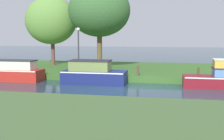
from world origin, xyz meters
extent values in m
plane|color=#203948|center=(0.00, 0.00, 0.00)|extent=(120.00, 120.00, 0.00)
cube|color=#376127|center=(0.00, 7.00, 0.20)|extent=(72.00, 10.00, 0.40)
cube|color=navy|center=(-2.69, 1.20, 0.41)|extent=(4.05, 1.68, 0.82)
cube|color=white|center=(-2.69, 1.20, 0.78)|extent=(3.97, 1.71, 0.07)
cube|color=olive|center=(-2.96, 1.20, 1.13)|extent=(2.51, 1.28, 0.62)
cube|color=#2B2535|center=(-2.96, 1.20, 1.48)|extent=(2.61, 1.34, 0.06)
cube|color=#AE251C|center=(-8.48, 1.20, 0.39)|extent=(4.20, 1.42, 0.79)
cube|color=white|center=(-8.48, 1.20, 0.75)|extent=(4.11, 1.45, 0.07)
cube|color=beige|center=(-8.25, 1.20, 1.08)|extent=(2.79, 1.08, 0.58)
cube|color=#2B2F38|center=(-8.25, 1.20, 1.40)|extent=(2.89, 1.14, 0.06)
cube|color=gold|center=(5.10, 1.20, 1.39)|extent=(1.17, 0.93, 0.51)
cube|color=beige|center=(5.10, 1.20, 1.68)|extent=(1.27, 0.98, 0.06)
cylinder|color=brown|center=(-8.39, 8.00, 1.81)|extent=(0.33, 0.33, 2.82)
ellipsoid|color=#5D893C|center=(-8.39, 7.69, 4.38)|extent=(4.71, 3.38, 4.21)
cylinder|color=brown|center=(-3.60, 6.30, 2.14)|extent=(0.40, 0.40, 3.48)
ellipsoid|color=#376230|center=(-3.60, 6.23, 5.03)|extent=(4.98, 4.61, 4.17)
cylinder|color=#333338|center=(-4.38, 3.17, 1.89)|extent=(0.10, 0.10, 2.97)
sphere|color=white|center=(-4.38, 3.17, 3.49)|extent=(0.24, 0.24, 0.24)
cylinder|color=#464026|center=(3.81, 2.53, 0.71)|extent=(0.14, 0.14, 0.63)
cylinder|color=brown|center=(-0.05, 2.53, 0.73)|extent=(0.15, 0.15, 0.67)
camera|label=1|loc=(1.89, -15.97, 3.07)|focal=45.02mm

